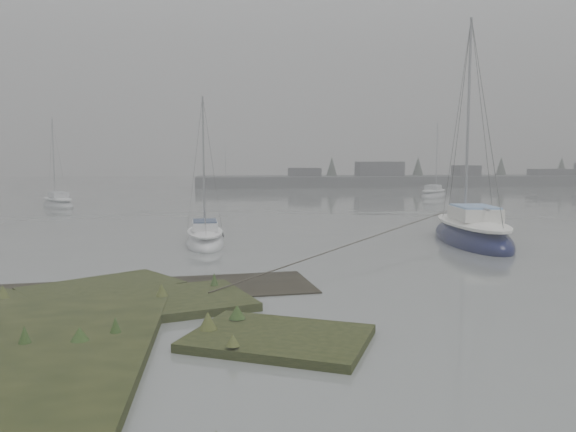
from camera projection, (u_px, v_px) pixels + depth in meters
The scene contains 7 objects.
ground at pixel (231, 209), 41.42m from camera, with size 160.00×160.00×0.00m, color slate.
far_shoreline at pixel (426, 180), 75.93m from camera, with size 60.00×8.00×4.15m.
sailboat_main at pixel (472, 235), 24.77m from camera, with size 3.33×7.82×10.72m.
sailboat_white at pixel (205, 240), 24.21m from camera, with size 1.86×4.98×6.92m.
sailboat_far_a at pixel (58, 204), 43.20m from camera, with size 4.17×5.39×7.41m.
sailboat_far_b at pixel (434, 195), 53.96m from camera, with size 4.75×5.45×7.73m.
sailboat_far_c at pixel (230, 186), 72.63m from camera, with size 4.54×2.84×6.10m.
Camera 1 is at (-0.59, -11.46, 3.70)m, focal length 35.00 mm.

